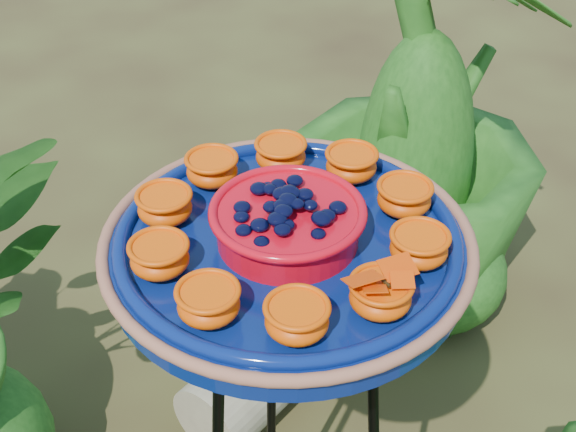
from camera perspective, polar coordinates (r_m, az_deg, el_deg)
name	(u,v)px	position (r m, az deg, el deg)	size (l,w,h in m)	color
feeder_dish	(288,240)	(0.98, -0.02, -1.74)	(0.53, 0.53, 0.10)	navy
driftwood_log	(285,352)	(1.96, -0.24, -9.65)	(0.19, 0.19, 0.56)	tan
shrub_back_right	(420,113)	(1.95, 9.35, 7.23)	(0.63, 0.63, 1.12)	#1A4A13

